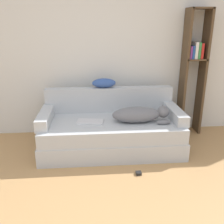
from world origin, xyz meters
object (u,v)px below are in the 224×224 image
dog (140,114)px  bookshelf (194,67)px  couch (111,135)px  throw_pillow (104,83)px  laptop (90,122)px  power_adapter (139,173)px

dog → bookshelf: size_ratio=0.40×
bookshelf → couch: bearing=-158.3°
dog → throw_pillow: bearing=131.9°
laptop → power_adapter: (0.55, -0.61, -0.42)m
laptop → bookshelf: bearing=29.3°
couch → bookshelf: (1.29, 0.51, 0.83)m
throw_pillow → laptop: bearing=-114.9°
throw_pillow → dog: bearing=-48.1°
laptop → bookshelf: (1.58, 0.57, 0.60)m
couch → power_adapter: (0.26, -0.67, -0.20)m
dog → laptop: bearing=176.8°
dog → laptop: size_ratio=2.04×
dog → throw_pillow: size_ratio=2.22×
bookshelf → power_adapter: 1.87m
throw_pillow → bookshelf: (1.36, 0.11, 0.19)m
dog → power_adapter: bearing=-100.2°
laptop → throw_pillow: throw_pillow is taller
couch → bookshelf: 1.62m
laptop → dog: bearing=6.3°
throw_pillow → power_adapter: (0.34, -1.06, -0.84)m
couch → laptop: (-0.29, -0.06, 0.23)m
couch → bookshelf: size_ratio=1.01×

